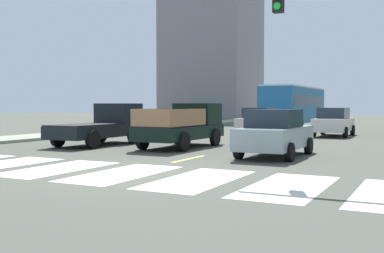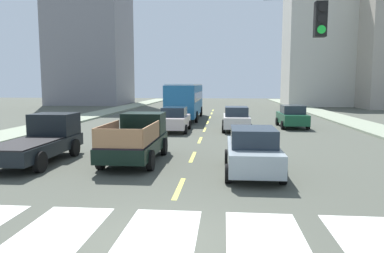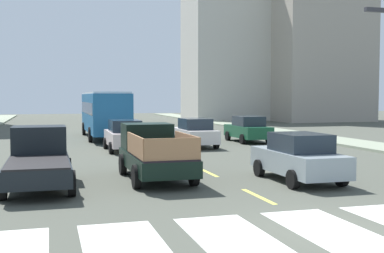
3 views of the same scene
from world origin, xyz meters
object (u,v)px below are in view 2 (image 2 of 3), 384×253
at_px(pickup_stakebed, 138,138).
at_px(sedan_near_right, 236,119).
at_px(city_bus, 186,99).
at_px(sedan_mid, 175,119).
at_px(sedan_near_left, 292,116).
at_px(pickup_dark, 42,140).
at_px(sedan_far, 253,151).

height_order(pickup_stakebed, sedan_near_right, pickup_stakebed).
xyz_separation_m(city_bus, sedan_mid, (0.17, -8.88, -1.09)).
height_order(sedan_near_left, sedan_mid, same).
height_order(pickup_dark, sedan_mid, pickup_dark).
distance_m(city_bus, sedan_near_left, 10.57).
bearing_deg(sedan_mid, pickup_stakebed, -92.13).
xyz_separation_m(pickup_stakebed, sedan_mid, (0.32, 9.54, -0.08)).
bearing_deg(pickup_stakebed, sedan_near_left, 54.11).
relative_size(pickup_dark, city_bus, 0.48).
xyz_separation_m(pickup_stakebed, city_bus, (0.15, 18.42, 1.02)).
bearing_deg(city_bus, pickup_stakebed, -92.07).
bearing_deg(pickup_stakebed, sedan_far, -24.51).
relative_size(pickup_dark, sedan_mid, 1.18).
bearing_deg(city_bus, sedan_mid, -90.50).
relative_size(sedan_far, sedan_near_right, 1.00).
bearing_deg(pickup_dark, sedan_near_left, 47.17).
distance_m(pickup_dark, sedan_mid, 11.07).
height_order(city_bus, sedan_far, city_bus).
bearing_deg(sedan_near_left, pickup_stakebed, -122.62).
distance_m(pickup_stakebed, sedan_near_left, 15.55).
bearing_deg(sedan_mid, city_bus, 90.90).
distance_m(sedan_mid, sedan_far, 12.51).
relative_size(sedan_mid, sedan_near_right, 1.00).
xyz_separation_m(sedan_near_left, sedan_near_right, (-4.34, -2.26, 0.00)).
height_order(sedan_mid, sedan_far, same).
distance_m(sedan_near_left, sedan_far, 15.40).
distance_m(sedan_mid, sedan_near_right, 4.41).
bearing_deg(sedan_near_left, city_bus, 149.67).
bearing_deg(sedan_near_right, pickup_dark, -125.48).
relative_size(pickup_stakebed, sedan_near_right, 1.18).
relative_size(pickup_stakebed, city_bus, 0.48).
height_order(pickup_dark, sedan_near_right, pickup_dark).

